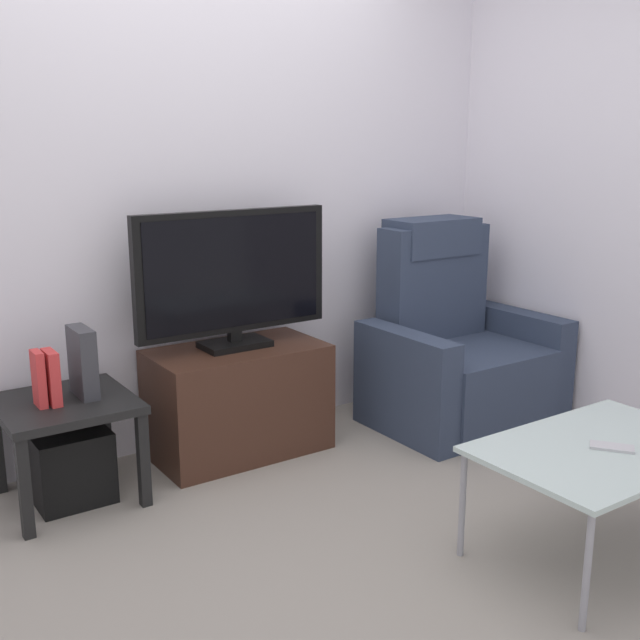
{
  "coord_description": "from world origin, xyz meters",
  "views": [
    {
      "loc": [
        -1.53,
        -2.3,
        1.51
      ],
      "look_at": [
        0.37,
        0.5,
        0.7
      ],
      "focal_mm": 42.93,
      "sensor_mm": 36.0,
      "label": 1
    }
  ],
  "objects_px": {
    "game_console": "(83,362)",
    "cell_phone": "(612,447)",
    "side_table": "(66,416)",
    "tv_stand": "(238,400)",
    "recliner_armchair": "(456,352)",
    "book_middle": "(52,377)",
    "book_leftmost": "(39,379)",
    "subwoofer_box": "(70,465)",
    "coffee_table": "(602,453)",
    "television": "(233,276)"
  },
  "relations": [
    {
      "from": "television",
      "to": "book_leftmost",
      "type": "xyz_separation_m",
      "value": [
        -0.94,
        -0.08,
        -0.32
      ]
    },
    {
      "from": "book_leftmost",
      "to": "book_middle",
      "type": "distance_m",
      "value": 0.05
    },
    {
      "from": "tv_stand",
      "to": "coffee_table",
      "type": "xyz_separation_m",
      "value": [
        0.64,
        -1.58,
        0.14
      ]
    },
    {
      "from": "recliner_armchair",
      "to": "book_middle",
      "type": "height_order",
      "value": "recliner_armchair"
    },
    {
      "from": "side_table",
      "to": "cell_phone",
      "type": "distance_m",
      "value": 2.16
    },
    {
      "from": "book_middle",
      "to": "recliner_armchair",
      "type": "bearing_deg",
      "value": -4.89
    },
    {
      "from": "side_table",
      "to": "game_console",
      "type": "distance_m",
      "value": 0.24
    },
    {
      "from": "book_leftmost",
      "to": "cell_phone",
      "type": "relative_size",
      "value": 1.54
    },
    {
      "from": "coffee_table",
      "to": "television",
      "type": "bearing_deg",
      "value": 111.63
    },
    {
      "from": "side_table",
      "to": "game_console",
      "type": "relative_size",
      "value": 1.83
    },
    {
      "from": "subwoofer_box",
      "to": "cell_phone",
      "type": "xyz_separation_m",
      "value": [
        1.48,
        -1.57,
        0.28
      ]
    },
    {
      "from": "tv_stand",
      "to": "television",
      "type": "distance_m",
      "value": 0.61
    },
    {
      "from": "book_leftmost",
      "to": "book_middle",
      "type": "height_order",
      "value": "book_leftmost"
    },
    {
      "from": "side_table",
      "to": "book_leftmost",
      "type": "bearing_deg",
      "value": -168.69
    },
    {
      "from": "subwoofer_box",
      "to": "cell_phone",
      "type": "height_order",
      "value": "cell_phone"
    },
    {
      "from": "cell_phone",
      "to": "recliner_armchair",
      "type": "bearing_deg",
      "value": 31.53
    },
    {
      "from": "tv_stand",
      "to": "recliner_armchair",
      "type": "xyz_separation_m",
      "value": [
        1.21,
        -0.24,
        0.11
      ]
    },
    {
      "from": "book_leftmost",
      "to": "side_table",
      "type": "bearing_deg",
      "value": 11.31
    },
    {
      "from": "tv_stand",
      "to": "game_console",
      "type": "bearing_deg",
      "value": -177.43
    },
    {
      "from": "recliner_armchair",
      "to": "book_middle",
      "type": "distance_m",
      "value": 2.11
    },
    {
      "from": "coffee_table",
      "to": "cell_phone",
      "type": "height_order",
      "value": "cell_phone"
    },
    {
      "from": "tv_stand",
      "to": "book_leftmost",
      "type": "height_order",
      "value": "book_leftmost"
    },
    {
      "from": "recliner_armchair",
      "to": "tv_stand",
      "type": "bearing_deg",
      "value": 176.82
    },
    {
      "from": "book_leftmost",
      "to": "game_console",
      "type": "xyz_separation_m",
      "value": [
        0.19,
        0.03,
        0.03
      ]
    },
    {
      "from": "television",
      "to": "book_middle",
      "type": "relative_size",
      "value": 4.35
    },
    {
      "from": "tv_stand",
      "to": "recliner_armchair",
      "type": "bearing_deg",
      "value": -11.35
    },
    {
      "from": "book_leftmost",
      "to": "coffee_table",
      "type": "relative_size",
      "value": 0.26
    },
    {
      "from": "game_console",
      "to": "cell_phone",
      "type": "distance_m",
      "value": 2.11
    },
    {
      "from": "coffee_table",
      "to": "tv_stand",
      "type": "bearing_deg",
      "value": 111.86
    },
    {
      "from": "recliner_armchair",
      "to": "book_leftmost",
      "type": "relative_size",
      "value": 4.66
    },
    {
      "from": "side_table",
      "to": "book_leftmost",
      "type": "relative_size",
      "value": 2.33
    },
    {
      "from": "cell_phone",
      "to": "coffee_table",
      "type": "bearing_deg",
      "value": 62.86
    },
    {
      "from": "book_middle",
      "to": "coffee_table",
      "type": "height_order",
      "value": "book_middle"
    },
    {
      "from": "tv_stand",
      "to": "subwoofer_box",
      "type": "xyz_separation_m",
      "value": [
        -0.84,
        -0.04,
        -0.11
      ]
    },
    {
      "from": "book_leftmost",
      "to": "coffee_table",
      "type": "xyz_separation_m",
      "value": [
        1.57,
        -1.52,
        -0.16
      ]
    },
    {
      "from": "television",
      "to": "side_table",
      "type": "relative_size",
      "value": 1.82
    },
    {
      "from": "coffee_table",
      "to": "recliner_armchair",
      "type": "bearing_deg",
      "value": 66.84
    },
    {
      "from": "book_middle",
      "to": "side_table",
      "type": "bearing_deg",
      "value": 21.98
    },
    {
      "from": "tv_stand",
      "to": "coffee_table",
      "type": "bearing_deg",
      "value": -68.14
    },
    {
      "from": "book_leftmost",
      "to": "cell_phone",
      "type": "bearing_deg",
      "value": -44.56
    },
    {
      "from": "recliner_armchair",
      "to": "game_console",
      "type": "relative_size",
      "value": 3.66
    },
    {
      "from": "tv_stand",
      "to": "side_table",
      "type": "height_order",
      "value": "tv_stand"
    },
    {
      "from": "book_middle",
      "to": "tv_stand",
      "type": "bearing_deg",
      "value": 4.1
    },
    {
      "from": "subwoofer_box",
      "to": "game_console",
      "type": "height_order",
      "value": "game_console"
    },
    {
      "from": "book_middle",
      "to": "cell_phone",
      "type": "xyz_separation_m",
      "value": [
        1.53,
        -1.55,
        -0.12
      ]
    },
    {
      "from": "television",
      "to": "game_console",
      "type": "height_order",
      "value": "television"
    },
    {
      "from": "recliner_armchair",
      "to": "book_middle",
      "type": "bearing_deg",
      "value": -176.71
    },
    {
      "from": "subwoofer_box",
      "to": "book_leftmost",
      "type": "distance_m",
      "value": 0.42
    },
    {
      "from": "game_console",
      "to": "cell_phone",
      "type": "bearing_deg",
      "value": -48.77
    },
    {
      "from": "subwoofer_box",
      "to": "recliner_armchair",
      "type": "bearing_deg",
      "value": -5.56
    }
  ]
}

